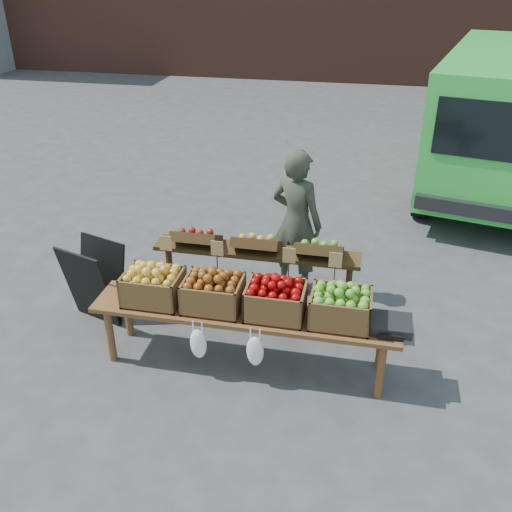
% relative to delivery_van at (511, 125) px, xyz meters
% --- Properties ---
extents(ground, '(80.00, 80.00, 0.00)m').
position_rel_delivery_van_xyz_m(ground, '(-3.17, -5.37, -1.04)').
color(ground, '#3E3E41').
extents(delivery_van, '(3.10, 5.01, 2.09)m').
position_rel_delivery_van_xyz_m(delivery_van, '(0.00, 0.00, 0.00)').
color(delivery_van, green).
rests_on(delivery_van, ground).
extents(vendor, '(0.69, 0.57, 1.60)m').
position_rel_delivery_van_xyz_m(vendor, '(-2.69, -3.51, -0.24)').
color(vendor, '#313629').
rests_on(vendor, ground).
extents(chalkboard_sign, '(0.63, 0.47, 0.85)m').
position_rel_delivery_van_xyz_m(chalkboard_sign, '(-4.56, -4.52, -0.62)').
color(chalkboard_sign, black).
rests_on(chalkboard_sign, ground).
extents(back_table, '(2.10, 0.44, 1.04)m').
position_rel_delivery_van_xyz_m(back_table, '(-2.98, -4.20, -0.52)').
color(back_table, '#3B2813').
rests_on(back_table, ground).
extents(display_bench, '(2.70, 0.56, 0.57)m').
position_rel_delivery_van_xyz_m(display_bench, '(-2.94, -4.92, -0.76)').
color(display_bench, brown).
rests_on(display_bench, ground).
extents(crate_golden_apples, '(0.50, 0.40, 0.28)m').
position_rel_delivery_van_xyz_m(crate_golden_apples, '(-3.77, -4.92, -0.33)').
color(crate_golden_apples, gold).
rests_on(crate_golden_apples, display_bench).
extents(crate_russet_pears, '(0.50, 0.40, 0.28)m').
position_rel_delivery_van_xyz_m(crate_russet_pears, '(-3.22, -4.92, -0.33)').
color(crate_russet_pears, '#8C430E').
rests_on(crate_russet_pears, display_bench).
extents(crate_red_apples, '(0.50, 0.40, 0.28)m').
position_rel_delivery_van_xyz_m(crate_red_apples, '(-2.67, -4.92, -0.33)').
color(crate_red_apples, '#820108').
rests_on(crate_red_apples, display_bench).
extents(crate_green_apples, '(0.50, 0.40, 0.28)m').
position_rel_delivery_van_xyz_m(crate_green_apples, '(-2.12, -4.92, -0.33)').
color(crate_green_apples, '#51962D').
rests_on(crate_green_apples, display_bench).
extents(weighing_scale, '(0.34, 0.30, 0.08)m').
position_rel_delivery_van_xyz_m(weighing_scale, '(-1.69, -4.92, -0.43)').
color(weighing_scale, black).
rests_on(weighing_scale, display_bench).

